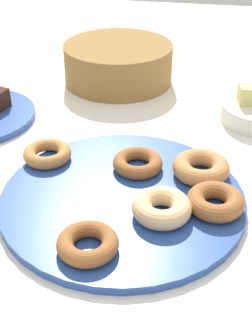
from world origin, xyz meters
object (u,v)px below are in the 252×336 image
(donut_1, at_px, (215,201))
(melon_chunk_left, at_px, (248,95))
(donut_2, at_px, (201,168))
(donut_3, at_px, (138,163))
(basket, at_px, (118,63))
(donut_plate, at_px, (122,198))
(donut_0, at_px, (88,243))
(donut_5, at_px, (47,154))
(donut_4, at_px, (162,208))

(donut_1, relative_size, melon_chunk_left, 2.36)
(donut_2, height_order, donut_3, donut_2)
(basket, bearing_deg, melon_chunk_left, -26.31)
(donut_2, relative_size, melon_chunk_left, 2.56)
(donut_plate, xyz_separation_m, donut_3, (0.01, 0.08, 0.02))
(donut_0, xyz_separation_m, donut_1, (0.16, 0.12, 0.00))
(donut_2, bearing_deg, donut_5, 179.74)
(donut_0, xyz_separation_m, donut_5, (-0.12, 0.20, -0.00))
(donut_0, relative_size, donut_4, 0.95)
(donut_5, height_order, basket, basket)
(donut_4, height_order, donut_5, donut_4)
(donut_plate, distance_m, donut_5, 0.17)
(donut_2, distance_m, melon_chunk_left, 0.25)
(donut_0, bearing_deg, basket, 97.32)
(donut_1, bearing_deg, melon_chunk_left, 80.75)
(donut_0, height_order, melon_chunk_left, melon_chunk_left)
(donut_3, relative_size, basket, 0.33)
(donut_plate, xyz_separation_m, donut_1, (0.14, -0.01, 0.02))
(donut_0, relative_size, donut_1, 0.97)
(donut_3, height_order, donut_5, same)
(donut_5, relative_size, basket, 0.33)
(donut_1, height_order, basket, basket)
(donut_plate, bearing_deg, melon_chunk_left, 58.67)
(donut_plate, xyz_separation_m, basket, (-0.10, 0.46, 0.04))
(donut_0, height_order, basket, basket)
(donut_plate, height_order, donut_1, donut_1)
(donut_2, bearing_deg, basket, 118.96)
(donut_0, relative_size, basket, 0.33)
(donut_2, xyz_separation_m, donut_4, (-0.05, -0.12, 0.00))
(donut_4, relative_size, melon_chunk_left, 2.40)
(donut_2, height_order, melon_chunk_left, melon_chunk_left)
(donut_4, bearing_deg, donut_plate, 148.96)
(donut_plate, relative_size, donut_3, 4.55)
(donut_3, relative_size, melon_chunk_left, 2.29)
(basket, bearing_deg, donut_5, -97.14)
(donut_4, height_order, melon_chunk_left, melon_chunk_left)
(donut_4, xyz_separation_m, melon_chunk_left, (0.13, 0.35, 0.03))
(donut_3, xyz_separation_m, donut_5, (-0.16, 0.00, -0.00))
(basket, relative_size, melon_chunk_left, 6.97)
(basket, bearing_deg, donut_plate, -78.04)
(donut_0, distance_m, donut_4, 0.12)
(donut_5, bearing_deg, donut_plate, -28.09)
(donut_2, bearing_deg, donut_plate, -146.38)
(donut_3, relative_size, donut_4, 0.96)
(donut_plate, height_order, donut_2, donut_2)
(donut_2, distance_m, donut_4, 0.13)
(donut_3, distance_m, donut_4, 0.13)
(basket, bearing_deg, donut_2, -61.04)
(donut_1, relative_size, donut_5, 1.04)
(donut_0, bearing_deg, melon_chunk_left, 64.17)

